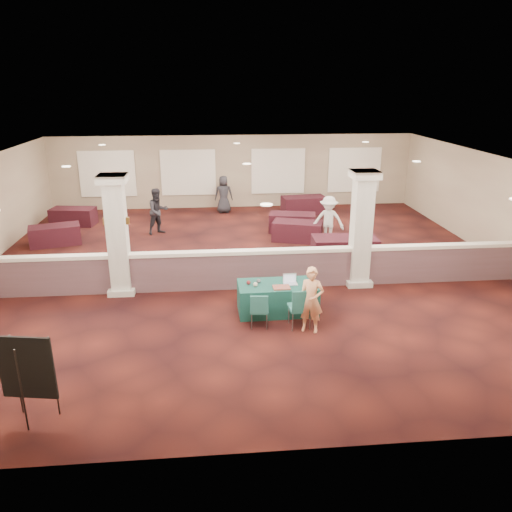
{
  "coord_description": "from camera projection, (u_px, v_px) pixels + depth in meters",
  "views": [
    {
      "loc": [
        -1.05,
        -14.22,
        5.4
      ],
      "look_at": [
        0.08,
        -2.0,
        1.1
      ],
      "focal_mm": 35.0,
      "sensor_mm": 36.0,
      "label": 1
    }
  ],
  "objects": [
    {
      "name": "far_table_back_right",
      "position": [
        304.0,
        205.0,
        21.48
      ],
      "size": [
        1.92,
        1.12,
        0.74
      ],
      "primitive_type": "cube",
      "rotation": [
        0.0,
        0.0,
        0.12
      ],
      "color": "black",
      "rests_on": "ground"
    },
    {
      "name": "laptop_screen",
      "position": [
        290.0,
        278.0,
        12.19
      ],
      "size": [
        0.33,
        0.02,
        0.22
      ],
      "primitive_type": "cube",
      "rotation": [
        0.0,
        0.0,
        0.02
      ],
      "color": "silver",
      "rests_on": "near_table"
    },
    {
      "name": "easel_board",
      "position": [
        27.0,
        369.0,
        8.06
      ],
      "size": [
        0.93,
        0.52,
        1.59
      ],
      "rotation": [
        0.0,
        0.0,
        -0.17
      ],
      "color": "black",
      "rests_on": "ground"
    },
    {
      "name": "partition_wall",
      "position": [
        251.0,
        268.0,
        13.64
      ],
      "size": [
        15.6,
        0.28,
        1.1
      ],
      "color": "brown",
      "rests_on": "ground"
    },
    {
      "name": "yarn_cream",
      "position": [
        255.0,
        284.0,
        11.96
      ],
      "size": [
        0.11,
        0.11,
        0.11
      ],
      "primitive_type": "sphere",
      "color": "beige",
      "rests_on": "near_table"
    },
    {
      "name": "near_table",
      "position": [
        277.0,
        298.0,
        12.26
      ],
      "size": [
        1.94,
        1.0,
        0.74
      ],
      "primitive_type": "cube",
      "rotation": [
        0.0,
        0.0,
        0.02
      ],
      "color": "#0F3832",
      "rests_on": "ground"
    },
    {
      "name": "knitting",
      "position": [
        281.0,
        287.0,
        11.9
      ],
      "size": [
        0.41,
        0.31,
        0.03
      ],
      "primitive_type": "cube",
      "rotation": [
        0.0,
        0.0,
        0.02
      ],
      "color": "#B23A1C",
      "rests_on": "near_table"
    },
    {
      "name": "ceiling",
      "position": [
        247.0,
        163.0,
        14.18
      ],
      "size": [
        16.0,
        16.0,
        0.02
      ],
      "primitive_type": "cube",
      "color": "white",
      "rests_on": "wall_back"
    },
    {
      "name": "screen_glow",
      "position": [
        290.0,
        278.0,
        12.18
      ],
      "size": [
        0.3,
        0.01,
        0.19
      ],
      "primitive_type": "cube",
      "rotation": [
        0.0,
        0.0,
        0.02
      ],
      "color": "#B2BBD5",
      "rests_on": "near_table"
    },
    {
      "name": "sconce_left",
      "position": [
        105.0,
        221.0,
        12.83
      ],
      "size": [
        0.12,
        0.12,
        0.18
      ],
      "color": "brown",
      "rests_on": "column_left"
    },
    {
      "name": "yarn_red",
      "position": [
        248.0,
        282.0,
        12.09
      ],
      "size": [
        0.1,
        0.1,
        0.1
      ],
      "primitive_type": "sphere",
      "color": "#5E1512",
      "rests_on": "near_table"
    },
    {
      "name": "yarn_grey",
      "position": [
        259.0,
        281.0,
        12.18
      ],
      "size": [
        0.11,
        0.11,
        0.11
      ],
      "primitive_type": "sphere",
      "color": "#454448",
      "rests_on": "near_table"
    },
    {
      "name": "attendee_c",
      "position": [
        362.0,
        223.0,
        17.32
      ],
      "size": [
        0.99,
        0.83,
        1.53
      ],
      "primitive_type": "imported",
      "rotation": [
        0.0,
        0.0,
        0.55
      ],
      "color": "black",
      "rests_on": "ground"
    },
    {
      "name": "far_table_front_right",
      "position": [
        344.0,
        250.0,
        15.65
      ],
      "size": [
        2.04,
        1.08,
        0.81
      ],
      "primitive_type": "cube",
      "rotation": [
        0.0,
        0.0,
        -0.04
      ],
      "color": "black",
      "rests_on": "ground"
    },
    {
      "name": "attendee_b",
      "position": [
        328.0,
        220.0,
        17.32
      ],
      "size": [
        1.18,
        0.81,
        1.69
      ],
      "primitive_type": "imported",
      "rotation": [
        0.0,
        0.0,
        -0.32
      ],
      "color": "silver",
      "rests_on": "ground"
    },
    {
      "name": "laptop_base",
      "position": [
        290.0,
        284.0,
        12.12
      ],
      "size": [
        0.34,
        0.24,
        0.02
      ],
      "primitive_type": "cube",
      "rotation": [
        0.0,
        0.0,
        0.02
      ],
      "color": "silver",
      "rests_on": "near_table"
    },
    {
      "name": "wall_front",
      "position": [
        289.0,
        360.0,
        7.19
      ],
      "size": [
        16.0,
        0.04,
        3.2
      ],
      "primitive_type": "cube",
      "color": "gray",
      "rests_on": "ground"
    },
    {
      "name": "conf_chair_main",
      "position": [
        301.0,
        305.0,
        11.35
      ],
      "size": [
        0.52,
        0.53,
        0.98
      ],
      "rotation": [
        0.0,
        0.0,
        0.06
      ],
      "color": "#1B4F48",
      "rests_on": "ground"
    },
    {
      "name": "column_right",
      "position": [
        361.0,
        228.0,
        13.55
      ],
      "size": [
        0.72,
        0.72,
        3.2
      ],
      "color": "beige",
      "rests_on": "ground"
    },
    {
      "name": "attendee_a",
      "position": [
        158.0,
        211.0,
        18.45
      ],
      "size": [
        0.94,
        0.84,
        1.71
      ],
      "primitive_type": "imported",
      "rotation": [
        0.0,
        0.0,
        0.6
      ],
      "color": "black",
      "rests_on": "ground"
    },
    {
      "name": "attendee_d",
      "position": [
        224.0,
        194.0,
        21.51
      ],
      "size": [
        0.8,
        0.44,
        1.6
      ],
      "primitive_type": "imported",
      "rotation": [
        0.0,
        0.0,
        3.13
      ],
      "color": "black",
      "rests_on": "ground"
    },
    {
      "name": "column_left",
      "position": [
        118.0,
        234.0,
        12.98
      ],
      "size": [
        0.72,
        0.72,
        3.2
      ],
      "color": "beige",
      "rests_on": "ground"
    },
    {
      "name": "wall_right",
      "position": [
        505.0,
        212.0,
        15.4
      ],
      "size": [
        0.04,
        16.0,
        3.2
      ],
      "primitive_type": "cube",
      "color": "gray",
      "rests_on": "ground"
    },
    {
      "name": "ground",
      "position": [
        247.0,
        268.0,
        15.24
      ],
      "size": [
        16.0,
        16.0,
        0.0
      ],
      "primitive_type": "plane",
      "color": "#401510",
      "rests_on": "ground"
    },
    {
      "name": "sconce_right",
      "position": [
        127.0,
        221.0,
        12.88
      ],
      "size": [
        0.12,
        0.12,
        0.18
      ],
      "color": "brown",
      "rests_on": "column_left"
    },
    {
      "name": "wall_back",
      "position": [
        234.0,
        172.0,
        22.22
      ],
      "size": [
        16.0,
        0.04,
        3.2
      ],
      "primitive_type": "cube",
      "color": "gray",
      "rests_on": "ground"
    },
    {
      "name": "far_table_back_center",
      "position": [
        292.0,
        223.0,
        18.89
      ],
      "size": [
        1.86,
        1.2,
        0.7
      ],
      "primitive_type": "cube",
      "rotation": [
        0.0,
        0.0,
        -0.21
      ],
      "color": "black",
      "rests_on": "ground"
    },
    {
      "name": "far_table_back_left",
      "position": [
        73.0,
        217.0,
        19.77
      ],
      "size": [
        1.78,
        1.07,
        0.68
      ],
      "primitive_type": "cube",
      "rotation": [
        0.0,
        0.0,
        -0.15
      ],
      "color": "black",
      "rests_on": "ground"
    },
    {
      "name": "far_table_front_left",
      "position": [
        55.0,
        235.0,
        17.38
      ],
      "size": [
        1.85,
        1.28,
        0.68
      ],
      "primitive_type": "cube",
      "rotation": [
        0.0,
        0.0,
        0.29
      ],
      "color": "black",
      "rests_on": "ground"
    },
    {
      "name": "conf_chair_side",
      "position": [
        259.0,
        308.0,
        11.41
      ],
      "size": [
        0.46,
        0.47,
        0.84
      ],
      "rotation": [
        0.0,
        0.0,
        -0.1
      ],
      "color": "#1B4F48",
      "rests_on": "ground"
    },
    {
      "name": "far_table_front_center",
      "position": [
        297.0,
        231.0,
        17.8
      ],
      "size": [
        1.91,
        1.36,
        0.7
      ],
      "primitive_type": "cube",
      "rotation": [
        0.0,
        0.0,
        -0.32
      ],
      "color": "black",
      "rests_on": "ground"
    },
    {
      "name": "scissors",
      "position": [
        307.0,
        287.0,
        11.94
      ],
      "size": [
        0.12,
        0.03,
        0.01
      ],
      "primitive_type": "cube",
      "rotation": [
        0.0,
        0.0,
        0.02
      ],
      "color": "red",
      "rests_on": "near_table"
    },
    {
      "name": "woman",
      "position": [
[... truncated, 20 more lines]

